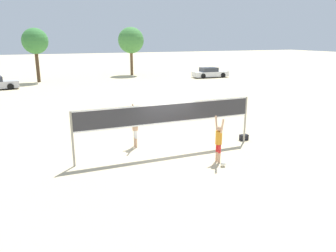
{
  "coord_description": "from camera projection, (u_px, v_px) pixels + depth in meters",
  "views": [
    {
      "loc": [
        -5.59,
        -13.23,
        5.19
      ],
      "look_at": [
        0.0,
        0.0,
        1.29
      ],
      "focal_mm": 35.0,
      "sensor_mm": 36.0,
      "label": 1
    }
  ],
  "objects": [
    {
      "name": "volleyball",
      "position": [
        223.0,
        164.0,
        13.56
      ],
      "size": [
        0.21,
        0.21,
        0.21
      ],
      "color": "silver",
      "rests_on": "ground_plane"
    },
    {
      "name": "player_spiker",
      "position": [
        219.0,
        139.0,
        13.82
      ],
      "size": [
        0.28,
        0.69,
        1.99
      ],
      "rotation": [
        0.0,
        0.0,
        1.57
      ],
      "color": "tan",
      "rests_on": "ground_plane"
    },
    {
      "name": "parked_car_mid",
      "position": [
        210.0,
        73.0,
        43.74
      ],
      "size": [
        4.79,
        2.04,
        1.31
      ],
      "rotation": [
        0.0,
        0.0,
        -0.04
      ],
      "color": "silver",
      "rests_on": "ground_plane"
    },
    {
      "name": "tree_left_cluster",
      "position": [
        131.0,
        41.0,
        45.39
      ],
      "size": [
        3.56,
        3.56,
        6.58
      ],
      "color": "brown",
      "rests_on": "ground_plane"
    },
    {
      "name": "tree_right_cluster",
      "position": [
        35.0,
        42.0,
        38.0
      ],
      "size": [
        2.98,
        2.98,
        6.27
      ],
      "color": "#4C3823",
      "rests_on": "ground_plane"
    },
    {
      "name": "volleyball_net",
      "position": [
        168.0,
        116.0,
        14.76
      ],
      "size": [
        8.55,
        0.09,
        2.35
      ],
      "color": "gray",
      "rests_on": "ground_plane"
    },
    {
      "name": "gear_bag",
      "position": [
        244.0,
        137.0,
        17.05
      ],
      "size": [
        0.42,
        0.25,
        0.3
      ],
      "color": "black",
      "rests_on": "ground_plane"
    },
    {
      "name": "ground_plane",
      "position": [
        168.0,
        153.0,
        15.22
      ],
      "size": [
        200.0,
        200.0,
        0.0
      ],
      "primitive_type": "plane",
      "color": "beige"
    },
    {
      "name": "player_blocker",
      "position": [
        135.0,
        125.0,
        15.76
      ],
      "size": [
        0.28,
        0.7,
        2.08
      ],
      "rotation": [
        0.0,
        0.0,
        -1.57
      ],
      "color": "tan",
      "rests_on": "ground_plane"
    }
  ]
}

